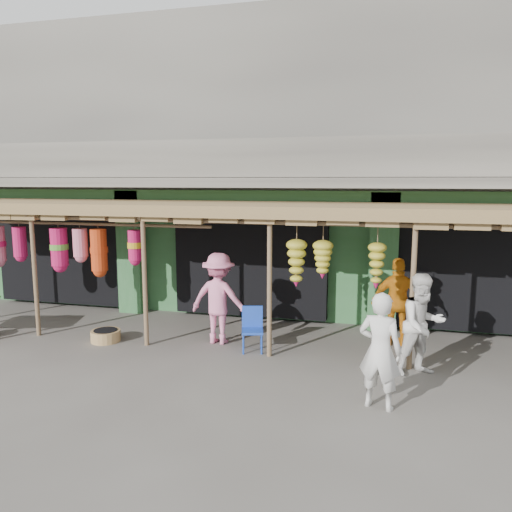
% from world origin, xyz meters
% --- Properties ---
extents(ground, '(80.00, 80.00, 0.00)m').
position_xyz_m(ground, '(0.00, 0.00, 0.00)').
color(ground, '#514C47').
rests_on(ground, ground).
extents(building, '(16.40, 6.80, 7.00)m').
position_xyz_m(building, '(-0.00, 4.87, 3.37)').
color(building, gray).
rests_on(building, ground).
extents(awning, '(14.00, 2.70, 2.79)m').
position_xyz_m(awning, '(-0.16, 0.80, 2.57)').
color(awning, brown).
rests_on(awning, ground).
extents(blue_chair, '(0.50, 0.50, 0.85)m').
position_xyz_m(blue_chair, '(0.61, 0.06, 0.47)').
color(blue_chair, '#1B41B2').
rests_on(blue_chair, ground).
extents(basket_mid, '(0.69, 0.69, 0.23)m').
position_xyz_m(basket_mid, '(-2.42, -0.19, 0.11)').
color(basket_mid, '#9C6846').
rests_on(basket_mid, ground).
extents(person_front, '(0.71, 0.56, 1.70)m').
position_xyz_m(person_front, '(3.00, -1.87, 0.85)').
color(person_front, silver).
rests_on(person_front, ground).
extents(person_right, '(1.06, 0.99, 1.73)m').
position_xyz_m(person_right, '(3.67, -0.41, 0.86)').
color(person_right, silver).
rests_on(person_right, ground).
extents(person_vendor, '(1.06, 0.52, 1.75)m').
position_xyz_m(person_vendor, '(3.31, 1.06, 0.88)').
color(person_vendor, orange).
rests_on(person_vendor, ground).
extents(person_shopper, '(1.23, 0.76, 1.83)m').
position_xyz_m(person_shopper, '(-0.16, 0.32, 0.91)').
color(person_shopper, pink).
rests_on(person_shopper, ground).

